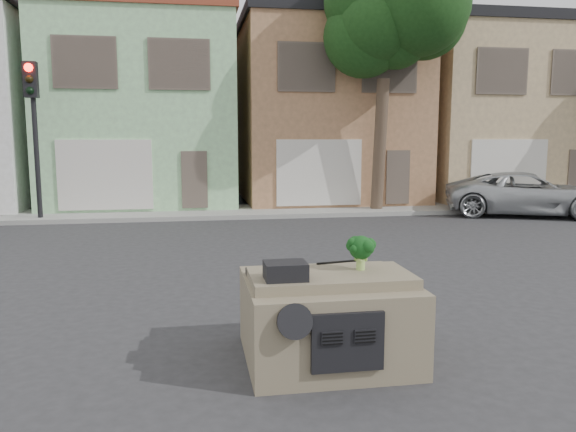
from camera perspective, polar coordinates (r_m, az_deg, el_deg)
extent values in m
plane|color=#303033|center=(10.00, -0.10, -7.81)|extent=(120.00, 120.00, 0.00)
cube|color=gray|center=(20.23, -5.04, 0.44)|extent=(40.00, 3.00, 0.15)
cube|color=#9BD598|center=(24.09, -14.40, 10.25)|extent=(7.20, 8.20, 7.55)
cube|color=#A57550|center=(24.66, 3.54, 10.42)|extent=(7.20, 8.20, 7.55)
cube|color=tan|center=(27.35, 19.26, 9.76)|extent=(7.20, 8.20, 7.55)
imported|color=#AAADB1|center=(21.42, 22.97, 0.05)|extent=(6.01, 4.37, 1.52)
cube|color=black|center=(19.61, -24.31, 6.79)|extent=(0.40, 0.40, 5.10)
cube|color=#173B13|center=(20.44, 9.42, 12.17)|extent=(4.40, 4.00, 8.50)
cube|color=#756952|center=(7.02, 4.02, -9.96)|extent=(2.00, 1.80, 1.12)
cube|color=black|center=(6.40, -0.26, -5.58)|extent=(0.48, 0.38, 0.20)
cube|color=black|center=(7.30, 5.50, -4.64)|extent=(0.69, 0.15, 0.02)
cube|color=#0E3510|center=(6.89, 7.41, -3.69)|extent=(0.47, 0.47, 0.43)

